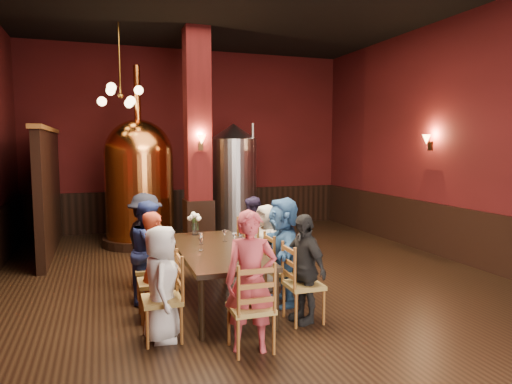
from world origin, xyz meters
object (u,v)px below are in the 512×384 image
object	(u,v)px
dining_table	(216,253)
person_2	(150,251)
person_0	(162,283)
copper_kettle	(139,181)
person_1	(155,265)
steel_vessel	(234,179)
rose_vase	(195,220)

from	to	relation	value
dining_table	person_2	bearing A→B (deg)	158.78
person_0	copper_kettle	world-z (taller)	copper_kettle
dining_table	copper_kettle	distance (m)	4.15
person_1	copper_kettle	size ratio (longest dim) A/B	0.35
dining_table	person_2	xyz separation A→B (m)	(-0.85, 0.34, 0.01)
person_0	person_2	bearing A→B (deg)	9.73
copper_kettle	steel_vessel	bearing A→B (deg)	14.23
person_0	rose_vase	distance (m)	2.17
dining_table	person_0	distance (m)	1.31
dining_table	person_1	world-z (taller)	person_1
dining_table	steel_vessel	size ratio (longest dim) A/B	0.91
rose_vase	copper_kettle	bearing A→B (deg)	100.79
person_1	rose_vase	xyz separation A→B (m)	(0.77, 1.32, 0.32)
steel_vessel	copper_kettle	bearing A→B (deg)	-165.77
person_0	person_1	xyz separation A→B (m)	(0.01, 0.67, 0.03)
person_0	person_1	size ratio (longest dim) A/B	0.95
person_0	person_2	size ratio (longest dim) A/B	0.92
person_0	copper_kettle	distance (m)	5.09
dining_table	person_1	distance (m)	0.91
copper_kettle	steel_vessel	size ratio (longest dim) A/B	1.43
person_1	steel_vessel	bearing A→B (deg)	-35.54
dining_table	rose_vase	world-z (taller)	rose_vase
dining_table	copper_kettle	xyz separation A→B (m)	(-0.66, 4.04, 0.69)
person_0	steel_vessel	distance (m)	6.16
person_0	copper_kettle	size ratio (longest dim) A/B	0.34
person_0	copper_kettle	xyz separation A→B (m)	(0.20, 5.03, 0.74)
copper_kettle	rose_vase	size ratio (longest dim) A/B	10.49
copper_kettle	rose_vase	xyz separation A→B (m)	(0.58, -3.04, -0.39)
rose_vase	steel_vessel	bearing A→B (deg)	65.09
person_1	steel_vessel	xyz separation A→B (m)	(2.45, 4.93, 0.65)
steel_vessel	rose_vase	size ratio (longest dim) A/B	7.33
person_1	steel_vessel	distance (m)	5.55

